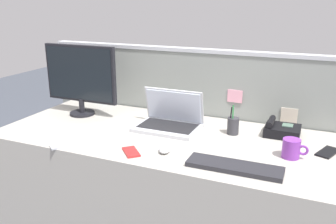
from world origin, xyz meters
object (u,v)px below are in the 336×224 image
coffee_mug (292,148)px  cell_phone_red_case (131,152)px  keyboard_main (234,167)px  pen_cup (233,126)px  desk_phone (281,130)px  laptop (170,119)px  desktop_monitor (80,76)px  cell_phone_black_slab (328,152)px  computer_mouse_right_hand (165,149)px  cell_phone_silver_slab (65,145)px

coffee_mug → cell_phone_red_case: bearing=-160.8°
keyboard_main → pen_cup: size_ratio=2.49×
desk_phone → laptop: bearing=-168.2°
pen_cup → desktop_monitor: bearing=-178.3°
keyboard_main → desktop_monitor: bearing=159.4°
laptop → keyboard_main: 0.62m
laptop → keyboard_main: size_ratio=0.85×
desk_phone → cell_phone_black_slab: bearing=-33.4°
desk_phone → cell_phone_black_slab: 0.30m
keyboard_main → pen_cup: bearing=103.8°
keyboard_main → computer_mouse_right_hand: (-0.37, 0.05, 0.01)m
desk_phone → pen_cup: bearing=-161.2°
laptop → cell_phone_black_slab: size_ratio=2.38×
cell_phone_silver_slab → pen_cup: bearing=70.5°
computer_mouse_right_hand → cell_phone_silver_slab: computer_mouse_right_hand is taller
desktop_monitor → computer_mouse_right_hand: bearing=-25.1°
desktop_monitor → pen_cup: size_ratio=2.96×
cell_phone_black_slab → coffee_mug: (-0.17, -0.13, 0.04)m
coffee_mug → keyboard_main: bearing=-134.1°
computer_mouse_right_hand → cell_phone_red_case: computer_mouse_right_hand is taller
pen_cup → cell_phone_red_case: 0.61m
cell_phone_red_case → cell_phone_black_slab: bearing=-20.4°
laptop → computer_mouse_right_hand: (0.12, -0.34, -0.04)m
desktop_monitor → cell_phone_silver_slab: (0.24, -0.49, -0.25)m
laptop → coffee_mug: bearing=-12.8°
cell_phone_silver_slab → desktop_monitor: bearing=152.8°
pen_cup → cell_phone_red_case: bearing=-131.3°
laptop → coffee_mug: laptop is taller
desk_phone → cell_phone_silver_slab: 1.19m
computer_mouse_right_hand → cell_phone_red_case: bearing=-169.8°
laptop → cell_phone_red_case: 0.42m
cell_phone_silver_slab → desk_phone: bearing=67.1°
keyboard_main → cell_phone_black_slab: (0.39, 0.36, -0.01)m
keyboard_main → computer_mouse_right_hand: 0.37m
laptop → desktop_monitor: bearing=178.8°
desk_phone → keyboard_main: 0.54m
desktop_monitor → laptop: size_ratio=1.40×
computer_mouse_right_hand → cell_phone_black_slab: 0.82m
laptop → pen_cup: bearing=6.7°
keyboard_main → cell_phone_black_slab: size_ratio=2.80×
cell_phone_black_slab → desktop_monitor: bearing=-160.5°
desktop_monitor → computer_mouse_right_hand: size_ratio=5.15×
cell_phone_black_slab → coffee_mug: bearing=-120.8°
pen_cup → keyboard_main: bearing=-75.4°
desk_phone → cell_phone_silver_slab: size_ratio=1.23×
cell_phone_black_slab → coffee_mug: size_ratio=1.25×
cell_phone_black_slab → coffee_mug: coffee_mug is taller
cell_phone_black_slab → laptop: bearing=-160.8°
desk_phone → cell_phone_red_case: 0.86m
pen_cup → laptop: bearing=-173.3°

